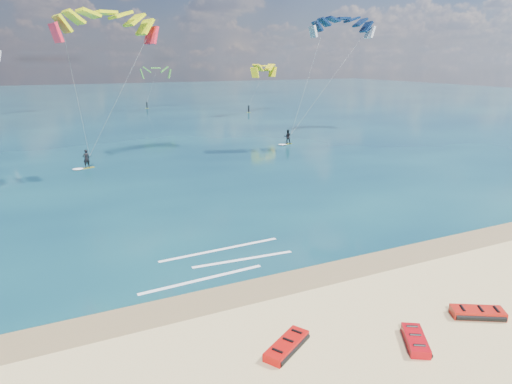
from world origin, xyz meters
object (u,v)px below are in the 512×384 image
(packed_kite_right, at_px, (415,344))
(kitesurfer_far, at_px, (316,74))
(packed_kite_left, at_px, (287,349))
(kitesurfer_main, at_px, (95,83))
(packed_kite_mid, at_px, (477,316))

(packed_kite_right, relative_size, kitesurfer_far, 0.13)
(packed_kite_left, height_order, kitesurfer_far, kitesurfer_far)
(kitesurfer_main, bearing_deg, packed_kite_right, -95.63)
(packed_kite_left, distance_m, packed_kite_mid, 8.69)
(packed_kite_mid, distance_m, kitesurfer_far, 41.74)
(packed_kite_mid, relative_size, kitesurfer_main, 0.15)
(packed_kite_left, relative_size, packed_kite_right, 1.15)
(packed_kite_right, distance_m, kitesurfer_main, 35.82)
(packed_kite_right, xyz_separation_m, kitesurfer_main, (-7.04, 34.06, 8.56))
(kitesurfer_far, bearing_deg, packed_kite_left, -146.37)
(packed_kite_right, bearing_deg, kitesurfer_far, 4.55)
(packed_kite_left, bearing_deg, kitesurfer_main, 63.26)
(packed_kite_mid, xyz_separation_m, packed_kite_right, (-3.87, -0.35, 0.00))
(packed_kite_right, xyz_separation_m, kitesurfer_far, (19.47, 38.04, 8.87))
(packed_kite_left, height_order, packed_kite_mid, packed_kite_mid)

